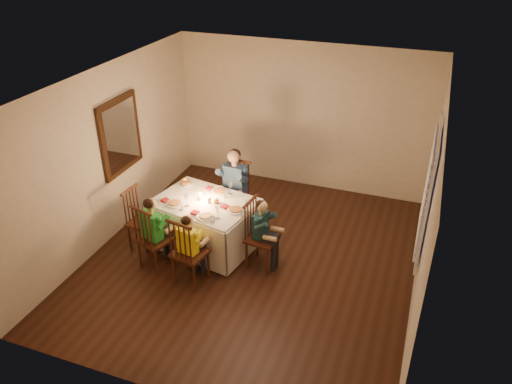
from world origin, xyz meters
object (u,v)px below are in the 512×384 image
(dining_table, at_px, (205,214))
(chair_near_right, at_px, (192,280))
(chair_adult, at_px, (235,220))
(chair_extra, at_px, (146,245))
(chair_near_left, at_px, (158,266))
(child_yellow, at_px, (192,280))
(child_green, at_px, (158,266))
(adult, at_px, (235,220))
(serving_bowl, at_px, (186,184))
(child_teal, at_px, (262,264))
(chair_end, at_px, (262,264))

(dining_table, height_order, chair_near_right, dining_table)
(chair_adult, bearing_deg, chair_extra, -123.66)
(chair_adult, height_order, chair_near_left, same)
(child_yellow, bearing_deg, dining_table, -67.81)
(chair_adult, relative_size, child_green, 0.92)
(chair_adult, bearing_deg, chair_near_left, -102.62)
(adult, relative_size, child_green, 1.13)
(chair_near_right, xyz_separation_m, child_green, (-0.60, 0.12, 0.00))
(chair_near_right, relative_size, adult, 0.82)
(adult, height_order, child_green, adult)
(chair_extra, distance_m, child_green, 0.58)
(serving_bowl, bearing_deg, adult, 34.76)
(child_teal, distance_m, serving_bowl, 1.71)
(child_yellow, bearing_deg, chair_end, -129.63)
(chair_extra, distance_m, serving_bowl, 1.11)
(chair_extra, xyz_separation_m, child_green, (0.43, -0.38, 0.00))
(chair_near_left, xyz_separation_m, adult, (0.58, 1.50, 0.00))
(dining_table, distance_m, child_green, 1.00)
(dining_table, relative_size, serving_bowl, 8.28)
(dining_table, xyz_separation_m, chair_adult, (0.15, 0.78, -0.54))
(child_yellow, bearing_deg, chair_near_right, -0.00)
(chair_near_left, bearing_deg, child_yellow, -172.98)
(chair_adult, xyz_separation_m, child_teal, (0.81, -0.96, 0.00))
(chair_adult, height_order, serving_bowl, serving_bowl)
(adult, bearing_deg, serving_bowl, -136.87)
(adult, distance_m, child_yellow, 1.62)
(serving_bowl, bearing_deg, child_yellow, -61.59)
(chair_near_right, relative_size, serving_bowl, 5.26)
(chair_near_right, bearing_deg, child_green, -0.57)
(child_green, relative_size, child_teal, 1.06)
(child_yellow, bearing_deg, child_green, -0.57)
(chair_extra, relative_size, child_green, 0.85)
(dining_table, height_order, child_yellow, dining_table)
(chair_end, relative_size, adult, 0.82)
(chair_near_right, xyz_separation_m, chair_extra, (-1.03, 0.50, 0.00))
(chair_adult, relative_size, child_teal, 0.98)
(serving_bowl, bearing_deg, child_green, -87.68)
(child_teal, bearing_deg, child_yellow, 136.44)
(chair_adult, height_order, chair_near_right, same)
(chair_near_left, bearing_deg, child_teal, -140.62)
(chair_near_right, xyz_separation_m, serving_bowl, (-0.64, 1.19, 0.78))
(chair_end, bearing_deg, adult, 46.79)
(chair_near_left, bearing_deg, adult, -92.87)
(chair_adult, bearing_deg, adult, 0.00)
(dining_table, relative_size, chair_near_left, 1.57)
(adult, bearing_deg, chair_end, -41.44)
(child_yellow, bearing_deg, adult, -78.63)
(chair_near_right, bearing_deg, dining_table, -67.81)
(child_yellow, height_order, serving_bowl, serving_bowl)
(chair_adult, bearing_deg, dining_table, -92.56)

